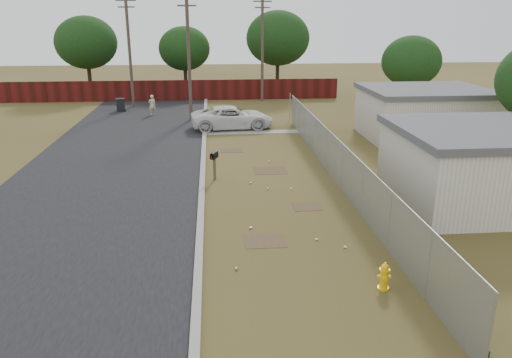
{
  "coord_description": "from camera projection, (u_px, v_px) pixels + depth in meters",
  "views": [
    {
      "loc": [
        -2.45,
        -20.25,
        7.24
      ],
      "look_at": [
        -0.8,
        -1.6,
        1.1
      ],
      "focal_mm": 35.0,
      "sensor_mm": 36.0,
      "label": 1
    }
  ],
  "objects": [
    {
      "name": "pickup_truck",
      "position": [
        232.0,
        117.0,
        33.41
      ],
      "size": [
        5.68,
        3.02,
        1.52
      ],
      "primitive_type": "imported",
      "rotation": [
        0.0,
        0.0,
        1.66
      ],
      "color": "silver",
      "rests_on": "ground"
    },
    {
      "name": "horizon_trees",
      "position": [
        249.0,
        48.0,
        42.56
      ],
      "size": [
        33.32,
        31.94,
        7.78
      ],
      "color": "#332117",
      "rests_on": "ground"
    },
    {
      "name": "pedestrian",
      "position": [
        152.0,
        105.0,
        37.96
      ],
      "size": [
        0.66,
        0.56,
        1.55
      ],
      "primitive_type": "imported",
      "rotation": [
        0.0,
        0.0,
        3.55
      ],
      "color": "#C6BA91",
      "rests_on": "ground"
    },
    {
      "name": "chainlink_fence",
      "position": [
        337.0,
        165.0,
        22.61
      ],
      "size": [
        0.1,
        27.06,
        2.02
      ],
      "color": "#92969A",
      "rests_on": "ground"
    },
    {
      "name": "trash_bin",
      "position": [
        121.0,
        105.0,
        39.52
      ],
      "size": [
        0.83,
        0.82,
        1.03
      ],
      "color": "black",
      "rests_on": "ground"
    },
    {
      "name": "utility_poles",
      "position": [
        195.0,
        50.0,
        39.42
      ],
      "size": [
        12.6,
        8.24,
        9.0
      ],
      "color": "#4C3D32",
      "rests_on": "ground"
    },
    {
      "name": "scattered_litter",
      "position": [
        277.0,
        207.0,
        19.75
      ],
      "size": [
        3.74,
        11.54,
        0.07
      ],
      "color": "silver",
      "rests_on": "ground"
    },
    {
      "name": "fire_hydrant",
      "position": [
        384.0,
        277.0,
        13.77
      ],
      "size": [
        0.37,
        0.38,
        0.81
      ],
      "color": "yellow",
      "rests_on": "ground"
    },
    {
      "name": "houses",
      "position": [
        457.0,
        135.0,
        24.92
      ],
      "size": [
        9.3,
        17.24,
        3.1
      ],
      "color": "silver",
      "rests_on": "ground"
    },
    {
      "name": "ground",
      "position": [
        271.0,
        191.0,
        21.63
      ],
      "size": [
        120.0,
        120.0,
        0.0
      ],
      "primitive_type": "plane",
      "color": "brown",
      "rests_on": "ground"
    },
    {
      "name": "street",
      "position": [
        138.0,
        148.0,
        28.68
      ],
      "size": [
        15.1,
        60.0,
        0.12
      ],
      "color": "black",
      "rests_on": "ground"
    },
    {
      "name": "privacy_fence",
      "position": [
        172.0,
        90.0,
        44.51
      ],
      "size": [
        30.0,
        0.12,
        1.8
      ],
      "primitive_type": "cube",
      "color": "#4E1110",
      "rests_on": "ground"
    },
    {
      "name": "mailbox",
      "position": [
        214.0,
        158.0,
        22.75
      ],
      "size": [
        0.4,
        0.58,
        1.35
      ],
      "color": "brown",
      "rests_on": "ground"
    }
  ]
}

